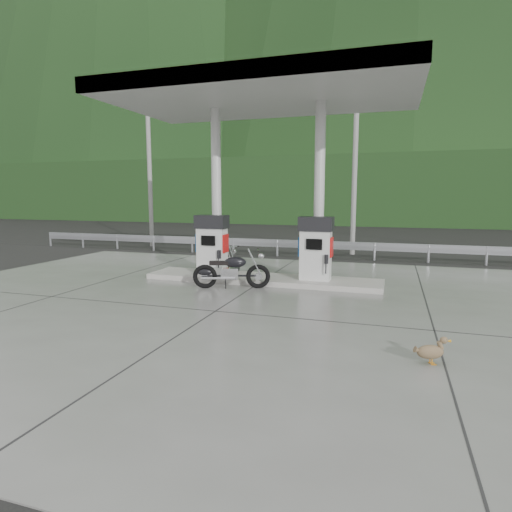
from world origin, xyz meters
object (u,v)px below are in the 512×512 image
(motorcycle_left, at_px, (219,261))
(motorcycle_right, at_px, (232,271))
(duck, at_px, (430,352))
(gas_pump_left, at_px, (212,245))
(gas_pump_right, at_px, (316,248))

(motorcycle_left, xyz_separation_m, motorcycle_right, (1.24, -2.09, 0.06))
(duck, bearing_deg, gas_pump_left, 117.20)
(motorcycle_left, height_order, motorcycle_right, motorcycle_right)
(motorcycle_right, distance_m, duck, 6.33)
(motorcycle_right, bearing_deg, gas_pump_left, 115.00)
(motorcycle_left, distance_m, duck, 8.67)
(gas_pump_left, xyz_separation_m, duck, (5.88, -5.26, -0.87))
(gas_pump_right, distance_m, duck, 5.96)
(gas_pump_left, height_order, duck, gas_pump_left)
(motorcycle_right, bearing_deg, gas_pump_right, 10.12)
(motorcycle_left, relative_size, motorcycle_right, 0.87)
(gas_pump_left, height_order, motorcycle_right, gas_pump_left)
(gas_pump_left, distance_m, gas_pump_right, 3.20)
(motorcycle_left, relative_size, duck, 3.42)
(motorcycle_left, bearing_deg, gas_pump_left, -55.47)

